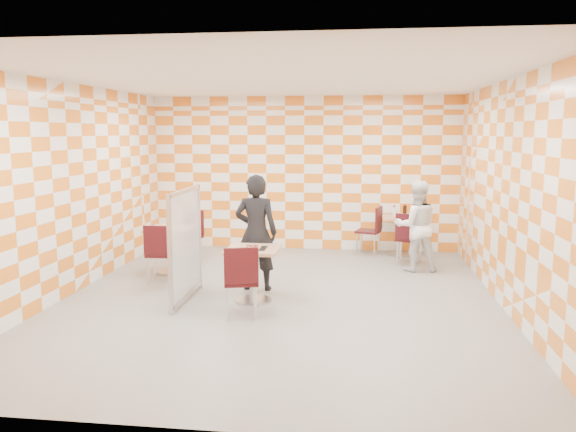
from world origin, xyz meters
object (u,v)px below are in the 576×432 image
object	(u,v)px
second_table	(401,229)
man_white	(416,226)
chair_empty_far	(190,232)
man_dark	(256,233)
soda_bottle	(405,210)
sport_bottle	(394,211)
chair_empty_near	(160,249)
chair_second_front	(408,235)
main_table	(253,265)
partition	(186,244)
empty_table	(170,242)
chair_second_side	(373,227)
chair_main_front	(241,276)

from	to	relation	value
second_table	man_white	world-z (taller)	man_white
chair_empty_far	man_dark	xyz separation A→B (m)	(1.50, -1.63, 0.31)
man_dark	soda_bottle	bearing A→B (deg)	-130.62
sport_bottle	second_table	bearing A→B (deg)	-36.25
chair_empty_near	man_white	world-z (taller)	man_white
man_dark	chair_second_front	bearing A→B (deg)	-141.81
main_table	partition	bearing A→B (deg)	-177.83
empty_table	soda_bottle	distance (m)	4.36
man_dark	partition	bearing A→B (deg)	37.66
second_table	man_dark	bearing A→B (deg)	-131.47
man_dark	sport_bottle	world-z (taller)	man_dark
chair_second_side	chair_empty_near	world-z (taller)	same
second_table	chair_empty_near	xyz separation A→B (m)	(-3.78, -2.48, 0.04)
second_table	chair_empty_far	size ratio (longest dim) A/B	0.81
chair_main_front	soda_bottle	xyz separation A→B (m)	(2.29, 3.99, 0.31)
chair_second_front	partition	size ratio (longest dim) A/B	0.60
empty_table	chair_second_front	xyz separation A→B (m)	(3.95, 0.97, 0.04)
main_table	man_dark	world-z (taller)	man_dark
main_table	chair_second_side	bearing A→B (deg)	61.96
empty_table	chair_main_front	xyz separation A→B (m)	(1.65, -2.16, 0.04)
empty_table	chair_empty_near	size ratio (longest dim) A/B	0.81
empty_table	man_white	xyz separation A→B (m)	(4.04, 0.63, 0.25)
chair_empty_near	soda_bottle	world-z (taller)	soda_bottle
main_table	soda_bottle	bearing A→B (deg)	55.15
man_white	chair_empty_far	bearing A→B (deg)	-11.05
soda_bottle	partition	bearing A→B (deg)	-134.14
chair_second_side	chair_empty_near	xyz separation A→B (m)	(-3.27, -2.48, 0.00)
second_table	chair_second_side	xyz separation A→B (m)	(-0.51, -0.01, 0.04)
chair_empty_near	empty_table	bearing A→B (deg)	97.28
partition	chair_main_front	bearing A→B (deg)	-36.72
sport_bottle	main_table	bearing A→B (deg)	-122.45
man_white	chair_second_front	bearing A→B (deg)	-83.16
chair_empty_near	main_table	bearing A→B (deg)	-24.05
sport_bottle	chair_second_side	bearing A→B (deg)	-166.22
second_table	chair_main_front	bearing A→B (deg)	-119.63
chair_empty_far	chair_main_front	bearing A→B (deg)	-62.37
partition	man_white	size ratio (longest dim) A/B	1.02
main_table	sport_bottle	size ratio (longest dim) A/B	3.75
chair_second_front	chair_empty_far	xyz separation A→B (m)	(-3.85, -0.16, 0.00)
main_table	soda_bottle	distance (m)	4.00
second_table	sport_bottle	size ratio (longest dim) A/B	3.75
chair_empty_near	partition	size ratio (longest dim) A/B	0.60
empty_table	chair_empty_far	distance (m)	0.81
chair_second_front	sport_bottle	size ratio (longest dim) A/B	4.62
sport_bottle	partition	bearing A→B (deg)	-132.32
empty_table	sport_bottle	distance (m)	4.19
empty_table	sport_bottle	world-z (taller)	sport_bottle
empty_table	chair_empty_near	world-z (taller)	chair_empty_near
man_white	man_dark	bearing A→B (deg)	22.32
empty_table	soda_bottle	xyz separation A→B (m)	(3.94, 1.83, 0.34)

